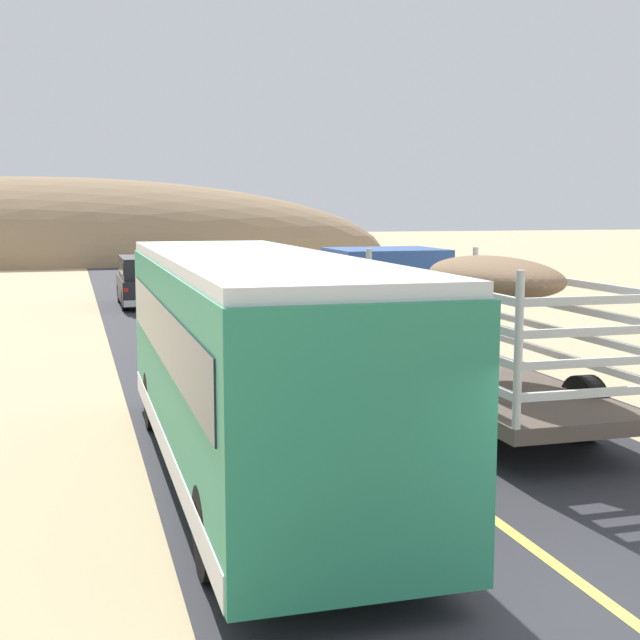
{
  "coord_description": "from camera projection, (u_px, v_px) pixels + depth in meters",
  "views": [
    {
      "loc": [
        -4.97,
        -6.78,
        3.9
      ],
      "look_at": [
        0.0,
        10.68,
        1.54
      ],
      "focal_mm": 49.28,
      "sensor_mm": 36.0,
      "label": 1
    }
  ],
  "objects": [
    {
      "name": "ground_plane",
      "position": [
        628.0,
        620.0,
        8.32
      ],
      "size": [
        240.0,
        240.0,
        0.0
      ],
      "primitive_type": "plane",
      "color": "#CCB284"
    },
    {
      "name": "road_surface",
      "position": [
        628.0,
        619.0,
        8.32
      ],
      "size": [
        8.0,
        120.0,
        0.02
      ],
      "primitive_type": "cube",
      "color": "#2D2D33",
      "rests_on": "ground"
    },
    {
      "name": "road_centre_line",
      "position": [
        628.0,
        618.0,
        8.32
      ],
      "size": [
        0.16,
        117.6,
        0.0
      ],
      "primitive_type": "cube",
      "color": "#D8CC4C",
      "rests_on": "road_surface"
    },
    {
      "name": "livestock_truck",
      "position": [
        421.0,
        307.0,
        18.42
      ],
      "size": [
        2.53,
        9.7,
        3.02
      ],
      "color": "#3359A5",
      "rests_on": "road_surface"
    },
    {
      "name": "bus",
      "position": [
        252.0,
        359.0,
        12.4
      ],
      "size": [
        2.54,
        10.0,
        3.21
      ],
      "color": "#2D8C66",
      "rests_on": "road_surface"
    },
    {
      "name": "car_far",
      "position": [
        144.0,
        279.0,
        34.13
      ],
      "size": [
        1.9,
        4.62,
        1.93
      ],
      "color": "black",
      "rests_on": "road_surface"
    },
    {
      "name": "distant_hill",
      "position": [
        40.0,
        260.0,
        63.89
      ],
      "size": [
        52.69,
        21.24,
        12.01
      ],
      "primitive_type": "ellipsoid",
      "color": "#997C5A",
      "rests_on": "ground"
    }
  ]
}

